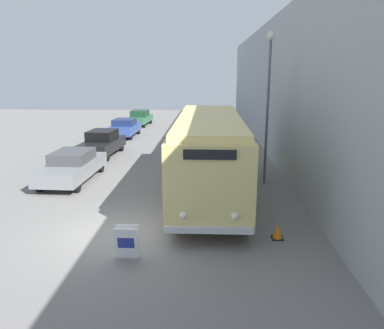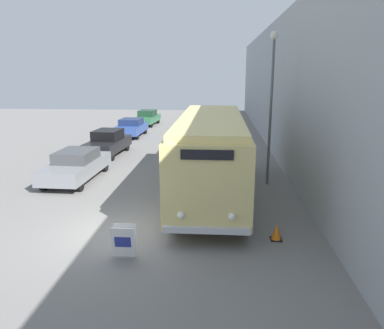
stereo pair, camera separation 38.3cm
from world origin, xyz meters
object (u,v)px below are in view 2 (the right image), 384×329
at_px(parked_car_mid, 108,143).
at_px(parked_car_distant, 147,118).
at_px(vintage_bus, 211,151).
at_px(sign_board, 124,242).
at_px(streetlamp, 272,89).
at_px(traffic_cone, 276,232).
at_px(parked_car_near, 76,165).
at_px(parked_car_far, 131,127).

bearing_deg(parked_car_mid, parked_car_distant, 94.21).
distance_m(vintage_bus, sign_board, 6.32).
distance_m(streetlamp, traffic_cone, 7.33).
xyz_separation_m(vintage_bus, parked_car_near, (-6.48, 1.77, -1.15)).
height_order(sign_board, parked_car_distant, parked_car_distant).
bearing_deg(parked_car_distant, sign_board, -76.82).
xyz_separation_m(vintage_bus, traffic_cone, (2.15, -4.29, -1.64)).
bearing_deg(vintage_bus, parked_car_near, 164.73).
relative_size(streetlamp, parked_car_distant, 1.55).
xyz_separation_m(parked_car_near, parked_car_mid, (-0.11, 5.58, 0.05)).
bearing_deg(parked_car_near, vintage_bus, -13.60).
height_order(sign_board, parked_car_mid, parked_car_mid).
relative_size(vintage_bus, parked_car_distant, 2.35).
relative_size(parked_car_far, traffic_cone, 8.46).
xyz_separation_m(parked_car_mid, parked_car_distant, (-0.07, 13.48, -0.04)).
distance_m(sign_board, streetlamp, 9.75).
bearing_deg(traffic_cone, parked_car_near, 144.91).
distance_m(parked_car_far, traffic_cone, 20.63).
bearing_deg(parked_car_near, sign_board, -59.07).
height_order(parked_car_near, parked_car_far, parked_car_near).
bearing_deg(streetlamp, parked_car_near, 179.94).
bearing_deg(vintage_bus, parked_car_distant, 107.73).
bearing_deg(traffic_cone, parked_car_mid, 126.89).
distance_m(vintage_bus, parked_car_near, 6.82).
distance_m(parked_car_far, parked_car_distant, 6.51).
distance_m(vintage_bus, streetlamp, 4.00).
xyz_separation_m(streetlamp, traffic_cone, (-0.46, -6.05, -4.11)).
xyz_separation_m(parked_car_mid, parked_car_far, (-0.15, 6.97, -0.05)).
distance_m(sign_board, parked_car_mid, 13.75).
distance_m(streetlamp, parked_car_distant, 21.50).
bearing_deg(streetlamp, sign_board, -123.25).
xyz_separation_m(sign_board, parked_car_mid, (-4.30, 13.06, 0.33)).
height_order(streetlamp, parked_car_mid, streetlamp).
bearing_deg(parked_car_far, traffic_cone, -62.49).
bearing_deg(parked_car_far, streetlamp, -51.36).
bearing_deg(traffic_cone, sign_board, -162.32).
xyz_separation_m(sign_board, streetlamp, (4.90, 7.47, 3.90)).
xyz_separation_m(parked_car_near, parked_car_distant, (-0.18, 19.05, 0.01)).
xyz_separation_m(sign_board, parked_car_far, (-4.45, 20.03, 0.28)).
distance_m(vintage_bus, traffic_cone, 5.07).
relative_size(vintage_bus, parked_car_near, 2.14).
relative_size(sign_board, streetlamp, 0.14).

